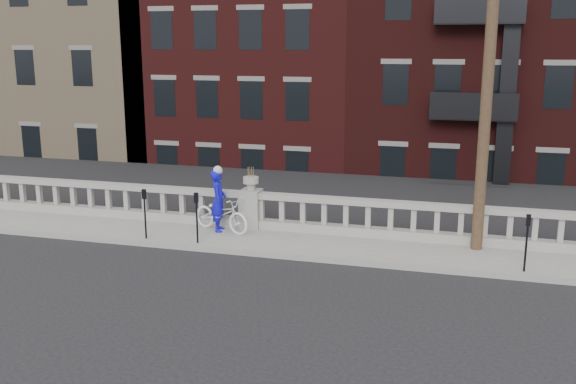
% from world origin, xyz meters
% --- Properties ---
extents(ground, '(120.00, 120.00, 0.00)m').
position_xyz_m(ground, '(0.00, 0.00, 0.00)').
color(ground, black).
rests_on(ground, ground).
extents(sidewalk, '(32.00, 2.20, 0.15)m').
position_xyz_m(sidewalk, '(0.00, 3.00, 0.07)').
color(sidewalk, gray).
rests_on(sidewalk, ground).
extents(balustrade, '(28.00, 0.34, 1.03)m').
position_xyz_m(balustrade, '(0.00, 3.95, 0.64)').
color(balustrade, gray).
rests_on(balustrade, sidewalk).
extents(planter_pedestal, '(0.55, 0.55, 1.76)m').
position_xyz_m(planter_pedestal, '(0.00, 3.95, 0.83)').
color(planter_pedestal, gray).
rests_on(planter_pedestal, sidewalk).
extents(lower_level, '(80.00, 44.00, 20.80)m').
position_xyz_m(lower_level, '(0.56, 23.04, 2.63)').
color(lower_level, '#605E59').
rests_on(lower_level, ground).
extents(utility_pole, '(1.60, 0.28, 10.00)m').
position_xyz_m(utility_pole, '(6.20, 3.60, 5.24)').
color(utility_pole, '#422D1E').
rests_on(utility_pole, sidewalk).
extents(parking_meter_a, '(0.10, 0.09, 1.36)m').
position_xyz_m(parking_meter_a, '(-2.39, 2.15, 1.00)').
color(parking_meter_a, black).
rests_on(parking_meter_a, sidewalk).
extents(parking_meter_b, '(0.10, 0.09, 1.36)m').
position_xyz_m(parking_meter_b, '(-0.89, 2.15, 1.00)').
color(parking_meter_b, black).
rests_on(parking_meter_b, sidewalk).
extents(parking_meter_c, '(0.10, 0.09, 1.36)m').
position_xyz_m(parking_meter_c, '(7.25, 2.15, 1.00)').
color(parking_meter_c, black).
rests_on(parking_meter_c, sidewalk).
extents(bicycle, '(2.00, 1.29, 0.99)m').
position_xyz_m(bicycle, '(-0.68, 3.36, 0.65)').
color(bicycle, white).
rests_on(bicycle, sidewalk).
extents(cyclist, '(0.57, 0.72, 1.75)m').
position_xyz_m(cyclist, '(-0.76, 3.37, 1.02)').
color(cyclist, '#110DCD').
rests_on(cyclist, sidewalk).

